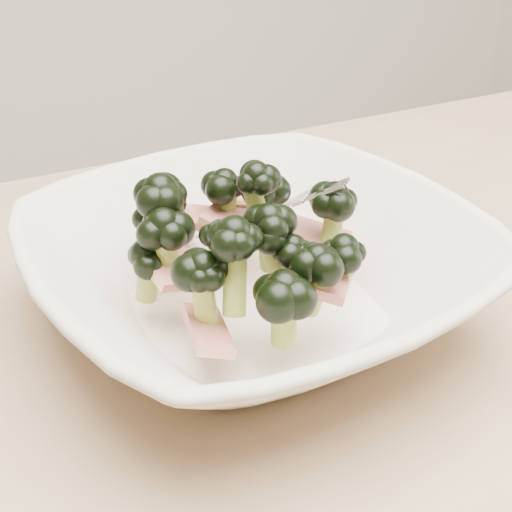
{
  "coord_description": "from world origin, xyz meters",
  "views": [
    {
      "loc": [
        -0.3,
        -0.31,
        1.05
      ],
      "look_at": [
        -0.11,
        0.08,
        0.8
      ],
      "focal_mm": 50.0,
      "sensor_mm": 36.0,
      "label": 1
    }
  ],
  "objects": [
    {
      "name": "dining_table",
      "position": [
        0.0,
        0.0,
        0.65
      ],
      "size": [
        1.2,
        0.8,
        0.75
      ],
      "color": "tan",
      "rests_on": "ground"
    },
    {
      "name": "broccoli_dish",
      "position": [
        -0.11,
        0.08,
        0.79
      ],
      "size": [
        0.34,
        0.34,
        0.13
      ],
      "color": "beige",
      "rests_on": "dining_table"
    }
  ]
}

